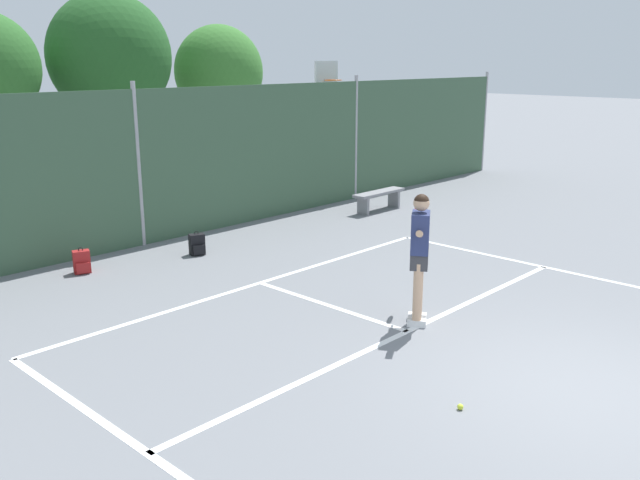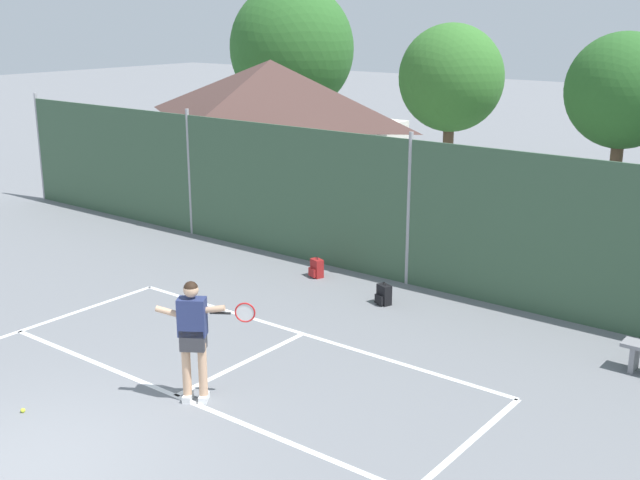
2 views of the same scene
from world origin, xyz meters
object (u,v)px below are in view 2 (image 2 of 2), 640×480
at_px(tennis_ball, 23,410).
at_px(backpack_black, 384,295).
at_px(tennis_player, 194,330).
at_px(backpack_red, 316,269).

relative_size(tennis_ball, backpack_black, 0.14).
height_order(tennis_player, backpack_red, tennis_player).
xyz_separation_m(tennis_player, backpack_red, (-2.11, 5.58, -0.92)).
bearing_deg(backpack_red, backpack_black, -14.06).
relative_size(tennis_ball, backpack_red, 0.14).
distance_m(tennis_player, backpack_red, 6.04).
xyz_separation_m(tennis_player, backpack_black, (-0.04, 5.06, -0.92)).
relative_size(backpack_red, backpack_black, 1.00).
bearing_deg(tennis_player, tennis_ball, -133.61).
distance_m(tennis_player, backpack_black, 5.15).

